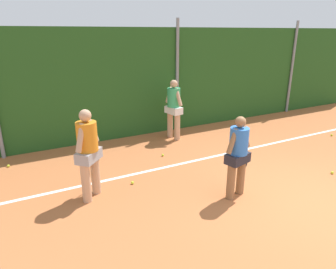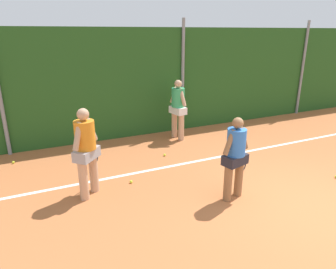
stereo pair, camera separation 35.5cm
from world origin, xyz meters
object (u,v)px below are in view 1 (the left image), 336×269
Objects in this scene: player_midcourt at (88,150)px; tennis_ball_2 at (332,173)px; tennis_ball_1 at (132,183)px; tennis_ball_4 at (163,155)px; tennis_ball_0 at (8,166)px; player_foreground_near at (238,153)px; tennis_ball_3 at (84,179)px; player_backcourt_far at (174,106)px; tennis_ball_5 at (332,135)px.

player_midcourt is 5.50m from tennis_ball_2.
tennis_ball_4 is at bearing 40.13° from tennis_ball_1.
tennis_ball_0 is 3.23m from tennis_ball_1.
player_midcourt is 2.66m from tennis_ball_4.
player_foreground_near reaches higher than tennis_ball_3.
player_backcourt_far is at bearing 26.80° from tennis_ball_3.
tennis_ball_5 is at bearing -4.37° from tennis_ball_3.
tennis_ball_0 is 3.80m from tennis_ball_4.
player_backcourt_far is 3.61m from tennis_ball_3.
tennis_ball_1 is at bearing -55.33° from player_backcourt_far.
player_midcourt is 27.14× the size of tennis_ball_1.
tennis_ball_0 is 1.00× the size of tennis_ball_4.
tennis_ball_1 is 4.60m from tennis_ball_2.
player_midcourt is 1.00× the size of player_backcourt_far.
tennis_ball_5 is (7.63, 0.17, -0.97)m from player_midcourt.
tennis_ball_0 and tennis_ball_4 have the same top height.
player_backcourt_far reaches higher than tennis_ball_1.
tennis_ball_4 is at bearing -17.33° from tennis_ball_0.
player_foreground_near is 3.38m from tennis_ball_3.
tennis_ball_4 is 1.00× the size of tennis_ball_5.
player_backcourt_far is 27.17× the size of tennis_ball_5.
player_midcourt reaches higher than tennis_ball_1.
player_foreground_near is 24.97× the size of tennis_ball_3.
tennis_ball_0 is 1.00× the size of tennis_ball_2.
tennis_ball_1 is at bearing -37.82° from player_midcourt.
player_backcourt_far is at bearing 117.94° from tennis_ball_2.
player_midcourt is 27.14× the size of tennis_ball_5.
player_midcourt is at bearing 139.22° from player_foreground_near.
tennis_ball_4 is (2.17, 1.19, -0.97)m from player_midcourt.
tennis_ball_2 is 1.00× the size of tennis_ball_3.
tennis_ball_0 and tennis_ball_1 have the same top height.
tennis_ball_0 is at bearing -100.20° from player_backcourt_far.
player_foreground_near is 5.47m from tennis_ball_0.
tennis_ball_0 is at bearing 162.67° from tennis_ball_4.
player_foreground_near is 2.66m from tennis_ball_4.
player_midcourt is (-2.54, 1.29, 0.08)m from player_foreground_near.
tennis_ball_0 and tennis_ball_3 have the same top height.
player_foreground_near is 2.79m from tennis_ball_2.
tennis_ball_3 is at bearing 144.52° from tennis_ball_1.
tennis_ball_2 and tennis_ball_4 have the same top height.
tennis_ball_3 is (0.01, 0.76, -0.97)m from player_midcourt.
tennis_ball_0 is 7.69m from tennis_ball_2.
tennis_ball_0 is (-4.57, 0.00, -0.98)m from player_backcourt_far.
tennis_ball_2 is at bearing -21.51° from tennis_ball_1.
tennis_ball_2 is at bearing 17.75° from player_backcourt_far.
tennis_ball_2 is at bearing -24.18° from tennis_ball_3.
tennis_ball_1 is (-1.65, 1.41, -0.89)m from player_foreground_near.
player_midcourt is at bearing -57.88° from tennis_ball_0.
tennis_ball_2 is at bearing -144.63° from tennis_ball_5.
tennis_ball_1 is (0.90, 0.12, -0.97)m from player_midcourt.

